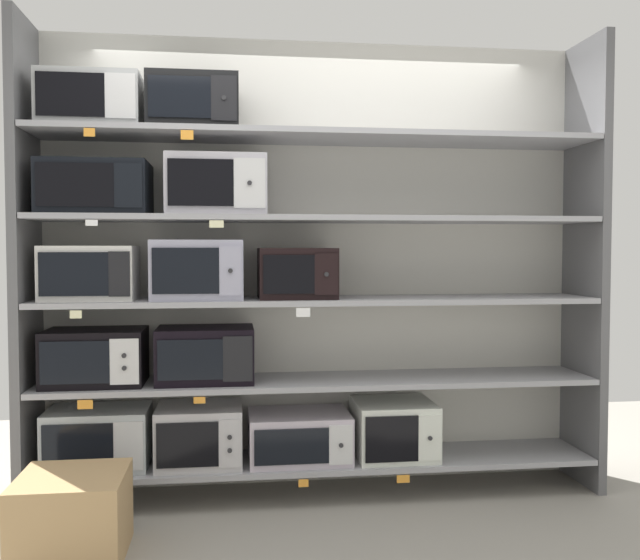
% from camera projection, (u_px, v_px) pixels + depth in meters
% --- Properties ---
extents(back_panel, '(3.27, 0.04, 2.59)m').
position_uv_depth(back_panel, '(314.00, 264.00, 4.11)').
color(back_panel, beige).
rests_on(back_panel, ground).
extents(upright_left, '(0.05, 0.47, 2.59)m').
position_uv_depth(upright_left, '(26.00, 265.00, 3.66)').
color(upright_left, '#5B5B5E').
rests_on(upright_left, ground).
extents(upright_right, '(0.05, 0.47, 2.59)m').
position_uv_depth(upright_right, '(585.00, 264.00, 4.06)').
color(upright_right, '#5B5B5E').
rests_on(upright_right, ground).
extents(shelf_0, '(3.07, 0.47, 0.03)m').
position_uv_depth(shelf_0, '(320.00, 461.00, 3.91)').
color(shelf_0, '#99999E').
rests_on(shelf_0, ground).
extents(microwave_0, '(0.54, 0.36, 0.32)m').
position_uv_depth(microwave_0, '(98.00, 438.00, 3.74)').
color(microwave_0, '#B5BDBF').
rests_on(microwave_0, shelf_0).
extents(microwave_1, '(0.46, 0.41, 0.32)m').
position_uv_depth(microwave_1, '(200.00, 435.00, 3.81)').
color(microwave_1, '#BBB9BB').
rests_on(microwave_1, shelf_0).
extents(microwave_2, '(0.56, 0.42, 0.27)m').
position_uv_depth(microwave_2, '(299.00, 436.00, 3.88)').
color(microwave_2, '#BDB2BF').
rests_on(microwave_2, shelf_0).
extents(microwave_3, '(0.45, 0.44, 0.31)m').
position_uv_depth(microwave_3, '(394.00, 429.00, 3.95)').
color(microwave_3, silver).
rests_on(microwave_3, shelf_0).
extents(price_tag_0, '(0.08, 0.00, 0.05)m').
position_uv_depth(price_tag_0, '(98.00, 493.00, 3.52)').
color(price_tag_0, white).
extents(price_tag_1, '(0.05, 0.00, 0.04)m').
position_uv_depth(price_tag_1, '(303.00, 483.00, 3.66)').
color(price_tag_1, orange).
extents(price_tag_2, '(0.07, 0.00, 0.04)m').
position_uv_depth(price_tag_2, '(403.00, 479.00, 3.73)').
color(price_tag_2, orange).
extents(shelf_1, '(3.07, 0.47, 0.03)m').
position_uv_depth(shelf_1, '(320.00, 381.00, 3.89)').
color(shelf_1, '#99999E').
extents(microwave_4, '(0.52, 0.38, 0.30)m').
position_uv_depth(microwave_4, '(96.00, 357.00, 3.72)').
color(microwave_4, black).
rests_on(microwave_4, shelf_1).
extents(microwave_5, '(0.52, 0.37, 0.30)m').
position_uv_depth(microwave_5, '(206.00, 354.00, 3.80)').
color(microwave_5, black).
rests_on(microwave_5, shelf_1).
extents(price_tag_3, '(0.08, 0.00, 0.05)m').
position_uv_depth(price_tag_3, '(85.00, 405.00, 3.50)').
color(price_tag_3, orange).
extents(price_tag_4, '(0.06, 0.00, 0.03)m').
position_uv_depth(price_tag_4, '(199.00, 400.00, 3.57)').
color(price_tag_4, orange).
extents(shelf_2, '(3.07, 0.47, 0.03)m').
position_uv_depth(shelf_2, '(320.00, 301.00, 3.87)').
color(shelf_2, '#99999E').
extents(microwave_6, '(0.48, 0.35, 0.29)m').
position_uv_depth(microwave_6, '(90.00, 273.00, 3.70)').
color(microwave_6, silver).
rests_on(microwave_6, shelf_2).
extents(microwave_7, '(0.48, 0.43, 0.32)m').
position_uv_depth(microwave_7, '(198.00, 270.00, 3.77)').
color(microwave_7, '#9A9AAF').
rests_on(microwave_7, shelf_2).
extents(microwave_8, '(0.42, 0.38, 0.28)m').
position_uv_depth(microwave_8, '(297.00, 273.00, 3.84)').
color(microwave_8, black).
rests_on(microwave_8, shelf_2).
extents(price_tag_5, '(0.06, 0.00, 0.04)m').
position_uv_depth(price_tag_5, '(76.00, 314.00, 3.47)').
color(price_tag_5, beige).
extents(price_tag_6, '(0.07, 0.00, 0.05)m').
position_uv_depth(price_tag_6, '(303.00, 312.00, 3.62)').
color(price_tag_6, white).
extents(shelf_3, '(3.07, 0.47, 0.03)m').
position_uv_depth(shelf_3, '(320.00, 219.00, 3.85)').
color(shelf_3, '#99999E').
extents(microwave_9, '(0.55, 0.42, 0.28)m').
position_uv_depth(microwave_9, '(96.00, 188.00, 3.68)').
color(microwave_9, black).
rests_on(microwave_9, shelf_3).
extents(microwave_10, '(0.53, 0.38, 0.32)m').
position_uv_depth(microwave_10, '(217.00, 186.00, 3.77)').
color(microwave_10, '#B7B4BE').
rests_on(microwave_10, shelf_3).
extents(price_tag_7, '(0.06, 0.00, 0.03)m').
position_uv_depth(price_tag_7, '(92.00, 223.00, 3.46)').
color(price_tag_7, white).
extents(price_tag_8, '(0.07, 0.00, 0.04)m').
position_uv_depth(price_tag_8, '(217.00, 224.00, 3.54)').
color(price_tag_8, beige).
extents(shelf_4, '(3.07, 0.47, 0.03)m').
position_uv_depth(shelf_4, '(320.00, 137.00, 3.83)').
color(shelf_4, '#99999E').
extents(microwave_11, '(0.52, 0.35, 0.28)m').
position_uv_depth(microwave_11, '(92.00, 102.00, 3.66)').
color(microwave_11, '#9FA2A2').
rests_on(microwave_11, shelf_4).
extents(microwave_12, '(0.48, 0.36, 0.29)m').
position_uv_depth(microwave_12, '(193.00, 104.00, 3.73)').
color(microwave_12, black).
rests_on(microwave_12, shelf_4).
extents(price_tag_9, '(0.05, 0.00, 0.04)m').
position_uv_depth(price_tag_9, '(89.00, 132.00, 3.44)').
color(price_tag_9, orange).
extents(price_tag_10, '(0.06, 0.00, 0.05)m').
position_uv_depth(price_tag_10, '(187.00, 135.00, 3.50)').
color(price_tag_10, orange).
extents(shipping_carton, '(0.47, 0.47, 0.37)m').
position_uv_depth(shipping_carton, '(72.00, 516.00, 3.10)').
color(shipping_carton, tan).
rests_on(shipping_carton, ground).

